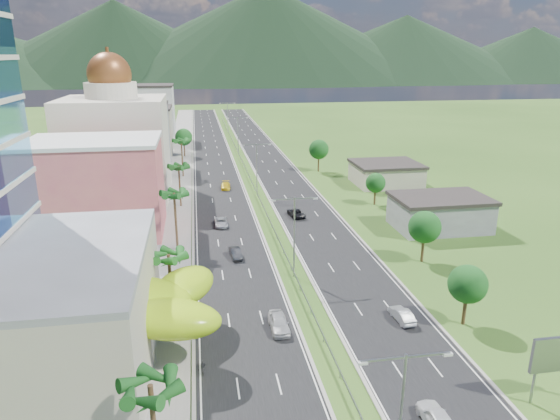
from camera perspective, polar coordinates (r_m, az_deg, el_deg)
ground at (r=58.25m, az=3.51°, el=-11.72°), size 500.00×500.00×0.00m
road_left at (r=142.40m, az=-7.63°, el=5.81°), size 11.00×260.00×0.04m
road_right at (r=143.64m, az=-1.61°, el=6.06°), size 11.00×260.00×0.04m
sidewalk_left at (r=142.42m, az=-11.46°, el=5.63°), size 7.00×260.00×0.12m
median_guardrail at (r=125.16m, az=-3.87°, el=4.60°), size 0.10×216.06×0.76m
streetlight_median_a at (r=34.74m, az=13.67°, el=-21.59°), size 6.04×0.25×11.00m
streetlight_median_b at (r=64.39m, az=1.64°, el=-2.17°), size 6.04×0.25×11.00m
streetlight_median_c at (r=102.49m, az=-2.68°, el=5.25°), size 6.04×0.25×11.00m
streetlight_median_d at (r=146.57m, az=-4.84°, el=8.90°), size 6.04×0.25×11.00m
streetlight_median_e at (r=191.08m, az=-6.02°, el=10.86°), size 6.04×0.25×11.00m
lime_canopy at (r=51.77m, az=-17.79°, el=-10.29°), size 18.00×15.00×7.40m
pink_shophouse at (r=85.65m, az=-20.10°, el=2.27°), size 20.00×15.00×15.00m
domed_building at (r=107.08m, az=-18.23°, el=7.44°), size 20.00×20.00×28.70m
midrise_grey at (r=131.95m, az=-16.16°, el=7.89°), size 16.00×15.00×16.00m
midrise_beige at (r=153.80m, az=-15.26°, el=8.67°), size 16.00×15.00×13.00m
midrise_white at (r=176.21m, az=-14.65°, el=10.58°), size 16.00×15.00×18.00m
billboard at (r=48.95m, az=29.34°, el=-14.30°), size 5.20×0.35×6.20m
shed_near at (r=88.34m, az=17.78°, el=-0.43°), size 15.00×10.00×5.00m
shed_far at (r=115.55m, az=12.01°, el=3.98°), size 14.00×12.00×4.40m
palm_tree_a at (r=34.38m, az=-14.56°, el=-19.45°), size 3.60×3.60×9.10m
palm_tree_b at (r=55.83m, az=-12.60°, el=-5.42°), size 3.60×3.60×8.10m
palm_tree_c at (r=74.28m, az=-12.00°, el=1.55°), size 3.60×3.60×9.60m
palm_tree_d at (r=96.82m, az=-11.50°, el=4.68°), size 3.60×3.60×8.60m
palm_tree_e at (r=121.21m, az=-11.22°, el=7.59°), size 3.60×3.60×9.40m
leafy_tree_lfar at (r=146.31m, az=-10.95°, el=8.17°), size 4.90×4.90×8.05m
leafy_tree_ra at (r=57.53m, az=20.66°, el=-7.95°), size 4.20×4.20×6.90m
leafy_tree_rb at (r=72.59m, az=16.20°, el=-1.90°), size 4.55×4.55×7.47m
leafy_tree_rc at (r=98.63m, az=10.87°, el=3.05°), size 3.85×3.85×6.33m
leafy_tree_rd at (r=125.24m, az=4.46°, el=6.91°), size 4.90×4.90×8.05m
mountain_ridge at (r=505.42m, az=-1.38°, el=14.22°), size 860.00×140.00×90.00m
car_white_near_left at (r=54.66m, az=-0.13°, el=-12.76°), size 1.97×4.79×1.63m
car_dark_left at (r=72.85m, az=-5.09°, el=-4.93°), size 1.84×4.22×1.35m
car_silver_mid_left at (r=86.21m, az=-6.73°, el=-1.41°), size 2.23×4.65×1.28m
car_yellow_far_left at (r=109.96m, az=-6.23°, el=2.78°), size 2.26×4.84×1.37m
car_white_near_right at (r=44.39m, az=17.55°, el=-21.78°), size 1.98×4.81×1.63m
car_silver_right at (r=57.98m, az=13.76°, el=-11.56°), size 1.74×4.29×1.39m
car_dark_far_right at (r=90.63m, az=1.83°, el=-0.31°), size 2.86×5.22×1.39m
motorcycle at (r=49.15m, az=-8.77°, el=-17.09°), size 0.65×1.94×1.23m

